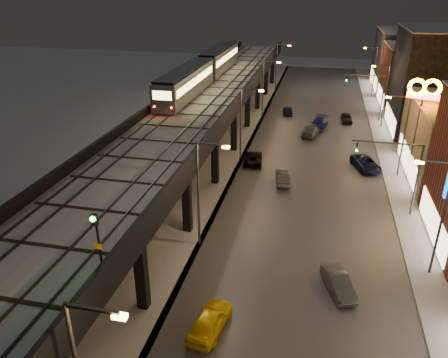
{
  "coord_description": "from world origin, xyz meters",
  "views": [
    {
      "loc": [
        7.92,
        -16.22,
        20.0
      ],
      "look_at": [
        0.8,
        15.52,
        5.0
      ],
      "focal_mm": 35.0,
      "sensor_mm": 36.0,
      "label": 1
    }
  ],
  "objects_px": {
    "car_mid_dark": "(311,131)",
    "car_onc_silver": "(338,284)",
    "subway_train": "(205,69)",
    "rail_signal": "(96,231)",
    "car_onc_dark": "(366,164)",
    "car_mid_silver": "(253,158)",
    "car_near_white": "(283,178)",
    "car_taxi": "(210,321)",
    "car_far_white": "(288,111)",
    "car_onc_white": "(319,124)",
    "car_onc_red": "(347,118)"
  },
  "relations": [
    {
      "from": "car_far_white",
      "to": "car_onc_red",
      "type": "xyz_separation_m",
      "value": [
        9.13,
        -2.33,
        0.02
      ]
    },
    {
      "from": "car_mid_silver",
      "to": "car_mid_dark",
      "type": "xyz_separation_m",
      "value": [
        6.32,
        11.51,
        0.06
      ]
    },
    {
      "from": "car_taxi",
      "to": "car_onc_white",
      "type": "distance_m",
      "value": 42.6
    },
    {
      "from": "subway_train",
      "to": "car_onc_silver",
      "type": "relative_size",
      "value": 8.9
    },
    {
      "from": "car_far_white",
      "to": "car_onc_white",
      "type": "xyz_separation_m",
      "value": [
        5.03,
        -6.54,
        0.12
      ]
    },
    {
      "from": "subway_train",
      "to": "car_onc_red",
      "type": "distance_m",
      "value": 22.79
    },
    {
      "from": "car_mid_silver",
      "to": "car_onc_dark",
      "type": "xyz_separation_m",
      "value": [
        12.91,
        0.98,
        0.04
      ]
    },
    {
      "from": "car_mid_dark",
      "to": "car_onc_silver",
      "type": "relative_size",
      "value": 1.22
    },
    {
      "from": "car_mid_silver",
      "to": "car_onc_red",
      "type": "xyz_separation_m",
      "value": [
        11.33,
        19.09,
        0.0
      ]
    },
    {
      "from": "subway_train",
      "to": "car_far_white",
      "type": "height_order",
      "value": "subway_train"
    },
    {
      "from": "rail_signal",
      "to": "car_onc_silver",
      "type": "xyz_separation_m",
      "value": [
        12.42,
        9.35,
        -8.22
      ]
    },
    {
      "from": "car_near_white",
      "to": "car_onc_red",
      "type": "distance_m",
      "value": 24.98
    },
    {
      "from": "car_far_white",
      "to": "rail_signal",
      "type": "bearing_deg",
      "value": 76.87
    },
    {
      "from": "car_near_white",
      "to": "car_mid_dark",
      "type": "relative_size",
      "value": 0.82
    },
    {
      "from": "car_mid_dark",
      "to": "car_onc_white",
      "type": "relative_size",
      "value": 0.94
    },
    {
      "from": "car_onc_white",
      "to": "car_onc_red",
      "type": "relative_size",
      "value": 1.37
    },
    {
      "from": "rail_signal",
      "to": "car_mid_dark",
      "type": "height_order",
      "value": "rail_signal"
    },
    {
      "from": "subway_train",
      "to": "car_onc_dark",
      "type": "bearing_deg",
      "value": -28.67
    },
    {
      "from": "car_near_white",
      "to": "car_onc_silver",
      "type": "bearing_deg",
      "value": 99.12
    },
    {
      "from": "rail_signal",
      "to": "car_far_white",
      "type": "bearing_deg",
      "value": 84.48
    },
    {
      "from": "car_taxi",
      "to": "car_mid_silver",
      "type": "distance_m",
      "value": 27.43
    },
    {
      "from": "subway_train",
      "to": "car_taxi",
      "type": "bearing_deg",
      "value": -74.78
    },
    {
      "from": "car_onc_red",
      "to": "car_far_white",
      "type": "bearing_deg",
      "value": 161.32
    },
    {
      "from": "car_near_white",
      "to": "car_taxi",
      "type": "bearing_deg",
      "value": 75.33
    },
    {
      "from": "subway_train",
      "to": "car_onc_dark",
      "type": "relative_size",
      "value": 7.18
    },
    {
      "from": "subway_train",
      "to": "rail_signal",
      "type": "xyz_separation_m",
      "value": [
        6.4,
        -44.24,
        0.56
      ]
    },
    {
      "from": "rail_signal",
      "to": "car_far_white",
      "type": "relative_size",
      "value": 0.87
    },
    {
      "from": "car_onc_white",
      "to": "car_onc_dark",
      "type": "bearing_deg",
      "value": -56.84
    },
    {
      "from": "car_mid_silver",
      "to": "car_onc_silver",
      "type": "relative_size",
      "value": 1.16
    },
    {
      "from": "rail_signal",
      "to": "car_onc_red",
      "type": "bearing_deg",
      "value": 74.2
    },
    {
      "from": "car_far_white",
      "to": "car_onc_dark",
      "type": "relative_size",
      "value": 0.74
    },
    {
      "from": "car_onc_silver",
      "to": "car_mid_silver",
      "type": "bearing_deg",
      "value": 93.83
    },
    {
      "from": "subway_train",
      "to": "car_far_white",
      "type": "distance_m",
      "value": 16.12
    },
    {
      "from": "car_mid_silver",
      "to": "car_onc_silver",
      "type": "bearing_deg",
      "value": 106.74
    },
    {
      "from": "car_onc_red",
      "to": "car_near_white",
      "type": "bearing_deg",
      "value": -111.5
    },
    {
      "from": "car_onc_dark",
      "to": "car_mid_silver",
      "type": "bearing_deg",
      "value": 165.59
    },
    {
      "from": "car_mid_dark",
      "to": "car_far_white",
      "type": "bearing_deg",
      "value": -55.99
    },
    {
      "from": "subway_train",
      "to": "car_onc_white",
      "type": "height_order",
      "value": "subway_train"
    },
    {
      "from": "car_taxi",
      "to": "car_far_white",
      "type": "xyz_separation_m",
      "value": [
        0.46,
        48.79,
        -0.12
      ]
    },
    {
      "from": "car_taxi",
      "to": "car_mid_dark",
      "type": "height_order",
      "value": "car_taxi"
    },
    {
      "from": "car_taxi",
      "to": "car_onc_dark",
      "type": "relative_size",
      "value": 0.88
    },
    {
      "from": "car_far_white",
      "to": "car_onc_silver",
      "type": "bearing_deg",
      "value": 92.04
    },
    {
      "from": "car_mid_silver",
      "to": "car_onc_red",
      "type": "height_order",
      "value": "car_onc_red"
    },
    {
      "from": "car_far_white",
      "to": "car_onc_dark",
      "type": "xyz_separation_m",
      "value": [
        10.72,
        -20.44,
        0.06
      ]
    },
    {
      "from": "car_near_white",
      "to": "car_onc_white",
      "type": "xyz_separation_m",
      "value": [
        3.25,
        19.65,
        0.1
      ]
    },
    {
      "from": "rail_signal",
      "to": "car_far_white",
      "type": "distance_m",
      "value": 53.42
    },
    {
      "from": "car_onc_silver",
      "to": "car_onc_dark",
      "type": "distance_m",
      "value": 23.0
    },
    {
      "from": "car_onc_silver",
      "to": "car_onc_white",
      "type": "height_order",
      "value": "car_onc_white"
    },
    {
      "from": "car_onc_silver",
      "to": "car_onc_white",
      "type": "bearing_deg",
      "value": 73.79
    },
    {
      "from": "car_near_white",
      "to": "car_mid_silver",
      "type": "relative_size",
      "value": 0.86
    }
  ]
}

